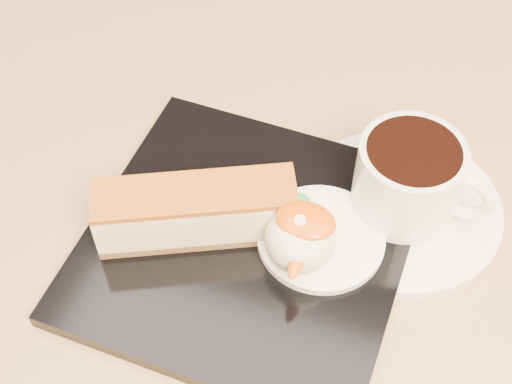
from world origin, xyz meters
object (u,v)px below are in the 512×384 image
at_px(cheesecake, 196,211).
at_px(saucer, 399,209).
at_px(table, 252,361).
at_px(coffee_cup, 410,178).
at_px(ice_cream_scoop, 300,239).
at_px(dessert_plate, 247,242).

relative_size(cheesecake, saucer, 0.93).
relative_size(table, saucer, 5.33).
relative_size(saucer, coffee_cup, 1.51).
distance_m(ice_cream_scoop, coffee_cup, 0.09).
bearing_deg(cheesecake, saucer, 3.31).
bearing_deg(saucer, cheesecake, -151.64).
xyz_separation_m(ice_cream_scoop, saucer, (0.06, 0.07, -0.03)).
xyz_separation_m(table, coffee_cup, (0.09, 0.08, 0.20)).
height_order(dessert_plate, coffee_cup, coffee_cup).
bearing_deg(cheesecake, table, -37.78).
bearing_deg(dessert_plate, coffee_cup, 33.79).
distance_m(cheesecake, ice_cream_scoop, 0.08).
distance_m(dessert_plate, saucer, 0.12).
bearing_deg(coffee_cup, cheesecake, -147.68).
relative_size(dessert_plate, ice_cream_scoop, 4.59).
bearing_deg(saucer, ice_cream_scoop, -128.51).
relative_size(ice_cream_scoop, saucer, 0.32).
bearing_deg(dessert_plate, saucer, 34.37).
distance_m(cheesecake, coffee_cup, 0.15).
bearing_deg(table, cheesecake, 167.28).
xyz_separation_m(saucer, coffee_cup, (0.00, -0.00, 0.04)).
bearing_deg(ice_cream_scoop, table, -163.04).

